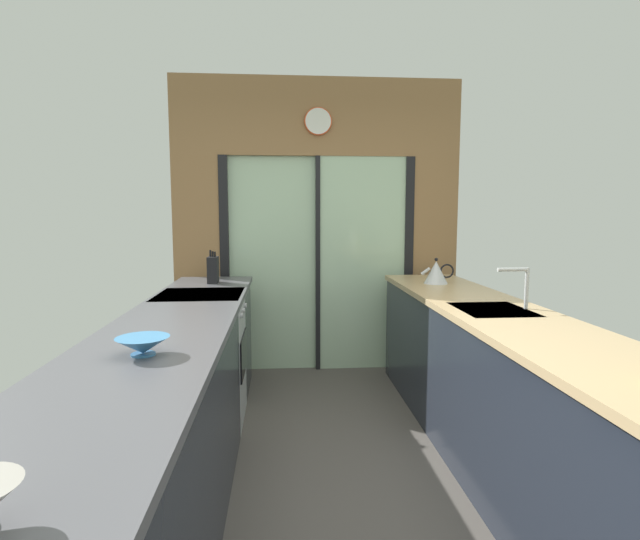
{
  "coord_description": "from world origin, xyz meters",
  "views": [
    {
      "loc": [
        -0.34,
        -2.21,
        1.48
      ],
      "look_at": [
        -0.09,
        0.96,
        1.11
      ],
      "focal_mm": 27.8,
      "sensor_mm": 36.0,
      "label": 1
    }
  ],
  "objects_px": {
    "oven_range": "(202,359)",
    "kettle": "(436,272)",
    "mixing_bowl_far": "(143,345)",
    "knife_block": "(213,270)"
  },
  "relations": [
    {
      "from": "mixing_bowl_far",
      "to": "knife_block",
      "type": "distance_m",
      "value": 2.06
    },
    {
      "from": "kettle",
      "to": "mixing_bowl_far",
      "type": "bearing_deg",
      "value": -133.41
    },
    {
      "from": "oven_range",
      "to": "knife_block",
      "type": "xyz_separation_m",
      "value": [
        0.02,
        0.55,
        0.57
      ]
    },
    {
      "from": "mixing_bowl_far",
      "to": "knife_block",
      "type": "xyz_separation_m",
      "value": [
        -0.0,
        2.06,
        0.07
      ]
    },
    {
      "from": "knife_block",
      "to": "kettle",
      "type": "xyz_separation_m",
      "value": [
        1.78,
        -0.17,
        -0.02
      ]
    },
    {
      "from": "mixing_bowl_far",
      "to": "kettle",
      "type": "distance_m",
      "value": 2.59
    },
    {
      "from": "knife_block",
      "to": "kettle",
      "type": "height_order",
      "value": "knife_block"
    },
    {
      "from": "oven_range",
      "to": "kettle",
      "type": "xyz_separation_m",
      "value": [
        1.8,
        0.38,
        0.56
      ]
    },
    {
      "from": "knife_block",
      "to": "kettle",
      "type": "bearing_deg",
      "value": -5.6
    },
    {
      "from": "oven_range",
      "to": "kettle",
      "type": "bearing_deg",
      "value": 11.81
    }
  ]
}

